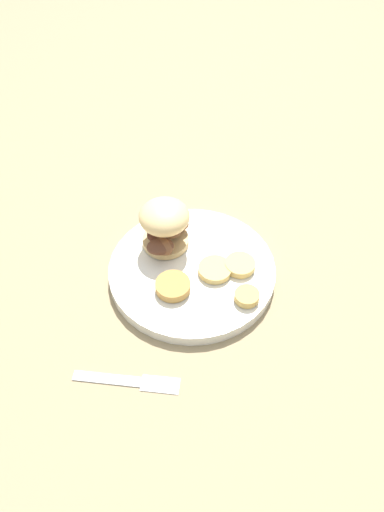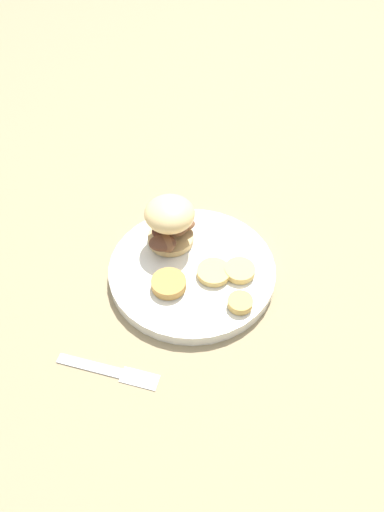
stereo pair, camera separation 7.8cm
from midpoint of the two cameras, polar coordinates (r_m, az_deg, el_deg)
name	(u,v)px [view 1 (the left image)]	position (r m, az deg, el deg)	size (l,w,h in m)	color
ground_plane	(192,275)	(0.81, -2.73, -2.31)	(4.00, 4.00, 0.00)	#937F5B
dinner_plate	(192,270)	(0.80, -2.76, -1.78)	(0.27, 0.27, 0.02)	white
sandwich	(165,225)	(0.80, -5.86, 3.44)	(0.10, 0.09, 0.08)	tan
potato_round_0	(215,269)	(0.78, -0.19, -1.72)	(0.05, 0.05, 0.01)	#DBB766
potato_round_1	(173,286)	(0.76, -5.11, -3.63)	(0.05, 0.05, 0.01)	#BC8942
potato_round_2	(240,265)	(0.79, 2.73, -1.18)	(0.05, 0.05, 0.01)	#DBB766
potato_round_3	(247,296)	(0.75, 3.35, -4.79)	(0.04, 0.04, 0.01)	tan
fork	(128,381)	(0.72, -10.49, -14.06)	(0.09, 0.14, 0.00)	silver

